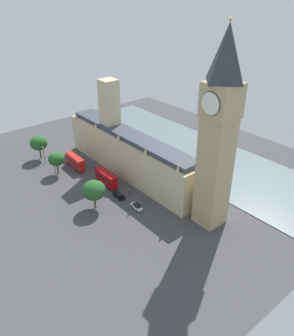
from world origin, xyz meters
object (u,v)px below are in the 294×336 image
object	(u,v)px
plane_tree_under_trees	(39,143)
plane_tree_corner	(56,159)
street_lamp_kerbside	(54,162)
pedestrian_far_end	(130,192)
double_decker_bus_opposite_hall	(75,161)
car_white_by_river_gate	(137,206)
street_lamp_slot_10	(43,152)
double_decker_bus_leading	(106,178)
plane_tree_trailing	(94,190)
clock_tower	(218,131)
parliament_building	(128,151)
pedestrian_midblock	(94,167)
car_black_near_tower	(119,195)

from	to	relation	value
plane_tree_under_trees	plane_tree_corner	xyz separation A→B (m)	(0.44, 15.51, -0.72)
plane_tree_corner	street_lamp_kerbside	world-z (taller)	plane_tree_corner
pedestrian_far_end	plane_tree_under_trees	xyz separation A→B (m)	(11.48, -42.82, 5.94)
double_decker_bus_opposite_hall	car_white_by_river_gate	distance (m)	35.51
street_lamp_slot_10	double_decker_bus_leading	bearing A→B (deg)	108.52
plane_tree_corner	plane_tree_trailing	xyz separation A→B (m)	(1.04, 26.83, 0.41)
clock_tower	plane_tree_corner	xyz separation A→B (m)	(20.88, -53.74, -22.43)
clock_tower	pedestrian_far_end	xyz separation A→B (m)	(8.96, -26.43, -27.66)
clock_tower	parliament_building	bearing A→B (deg)	-89.75
plane_tree_trailing	street_lamp_kerbside	size ratio (longest dim) A/B	1.50
pedestrian_midblock	street_lamp_kerbside	xyz separation A→B (m)	(12.60, -6.42, 3.68)
double_decker_bus_opposite_hall	street_lamp_kerbside	size ratio (longest dim) A/B	1.69
double_decker_bus_leading	car_white_by_river_gate	bearing A→B (deg)	88.69
pedestrian_far_end	street_lamp_slot_10	bearing A→B (deg)	176.02
pedestrian_midblock	plane_tree_under_trees	size ratio (longest dim) A/B	0.16
parliament_building	plane_tree_under_trees	world-z (taller)	parliament_building
plane_tree_corner	street_lamp_slot_10	distance (m)	10.56
pedestrian_far_end	street_lamp_kerbside	size ratio (longest dim) A/B	0.24
parliament_building	street_lamp_kerbside	size ratio (longest dim) A/B	10.19
parliament_building	plane_tree_trailing	world-z (taller)	parliament_building
street_lamp_kerbside	street_lamp_slot_10	world-z (taller)	street_lamp_slot_10
plane_tree_corner	street_lamp_slot_10	xyz separation A→B (m)	(0.17, -10.51, -1.09)
pedestrian_midblock	plane_tree_under_trees	world-z (taller)	plane_tree_under_trees
double_decker_bus_leading	street_lamp_kerbside	size ratio (longest dim) A/B	1.69
clock_tower	car_black_near_tower	xyz separation A→B (m)	(13.07, -26.65, -27.45)
double_decker_bus_opposite_hall	pedestrian_far_end	size ratio (longest dim) A/B	7.02
car_black_near_tower	pedestrian_far_end	world-z (taller)	car_black_near_tower
double_decker_bus_opposite_hall	double_decker_bus_leading	world-z (taller)	same
parliament_building	pedestrian_midblock	distance (m)	15.19
plane_tree_under_trees	parliament_building	bearing A→B (deg)	123.52
car_white_by_river_gate	plane_tree_corner	size ratio (longest dim) A/B	0.56
car_white_by_river_gate	plane_tree_under_trees	bearing A→B (deg)	104.60
plane_tree_under_trees	street_lamp_slot_10	bearing A→B (deg)	83.13
parliament_building	car_black_near_tower	distance (m)	19.15
double_decker_bus_opposite_hall	pedestrian_far_end	world-z (taller)	double_decker_bus_opposite_hall
plane_tree_trailing	double_decker_bus_leading	bearing A→B (deg)	-138.42
clock_tower	plane_tree_under_trees	distance (m)	75.40
parliament_building	pedestrian_midblock	bearing A→B (deg)	-48.35
parliament_building	street_lamp_slot_10	xyz separation A→B (m)	(20.88, -25.61, -3.61)
parliament_building	car_white_by_river_gate	xyz separation A→B (m)	(12.35, 20.46, -7.53)
plane_tree_under_trees	clock_tower	bearing A→B (deg)	106.45
plane_tree_corner	street_lamp_kerbside	distance (m)	1.96
double_decker_bus_leading	plane_tree_corner	size ratio (longest dim) A/B	1.26
double_decker_bus_opposite_hall	clock_tower	bearing A→B (deg)	-73.33
car_black_near_tower	street_lamp_slot_10	distance (m)	38.64
parliament_building	plane_tree_trailing	xyz separation A→B (m)	(21.76, 11.72, -2.10)
clock_tower	pedestrian_midblock	world-z (taller)	clock_tower
clock_tower	plane_tree_corner	world-z (taller)	clock_tower
pedestrian_midblock	street_lamp_slot_10	xyz separation A→B (m)	(12.19, -15.84, 4.12)
car_black_near_tower	plane_tree_trailing	distance (m)	10.39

